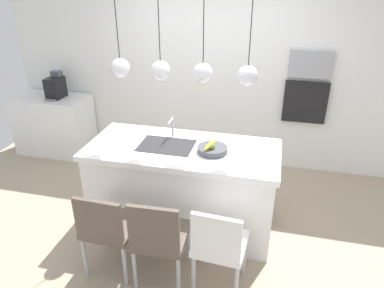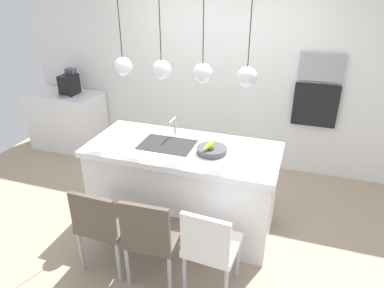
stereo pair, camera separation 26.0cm
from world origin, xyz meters
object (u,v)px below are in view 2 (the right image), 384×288
at_px(oven, 315,105).
at_px(fruit_bowl, 212,150).
at_px(chair_near, 104,222).
at_px(microwave, 321,67).
at_px(chair_middle, 152,234).
at_px(chair_far, 210,246).
at_px(coffee_machine, 69,84).

bearing_deg(oven, fruit_bowl, -120.35).
bearing_deg(fruit_bowl, chair_near, -134.49).
relative_size(microwave, chair_middle, 0.60).
distance_m(chair_middle, chair_far, 0.52).
distance_m(coffee_machine, microwave, 3.58).
relative_size(fruit_bowl, chair_far, 0.34).
height_order(coffee_machine, oven, oven).
distance_m(fruit_bowl, chair_near, 1.22).
distance_m(fruit_bowl, coffee_machine, 2.91).
distance_m(fruit_bowl, chair_middle, 0.99).
relative_size(microwave, oven, 0.96).
xyz_separation_m(oven, chair_far, (-0.73, -2.42, -0.50)).
height_order(fruit_bowl, chair_middle, fruit_bowl).
height_order(fruit_bowl, chair_far, fruit_bowl).
xyz_separation_m(coffee_machine, chair_far, (2.81, -2.12, -0.54)).
xyz_separation_m(oven, chair_near, (-1.73, -2.42, -0.50)).
bearing_deg(coffee_machine, chair_middle, -42.96).
relative_size(coffee_machine, chair_middle, 0.42).
bearing_deg(microwave, chair_far, -106.76).
distance_m(coffee_machine, chair_near, 2.84).
height_order(oven, chair_middle, oven).
height_order(oven, chair_near, oven).
height_order(microwave, chair_middle, microwave).
distance_m(fruit_bowl, microwave, 1.95).
bearing_deg(coffee_machine, chair_near, -49.64).
bearing_deg(chair_middle, coffee_machine, 137.04).
xyz_separation_m(microwave, chair_middle, (-1.25, -2.42, -1.01)).
bearing_deg(fruit_bowl, coffee_machine, 152.98).
xyz_separation_m(microwave, chair_near, (-1.73, -2.42, -1.00)).
bearing_deg(chair_far, oven, 73.24).
bearing_deg(microwave, oven, 0.00).
height_order(fruit_bowl, coffee_machine, coffee_machine).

